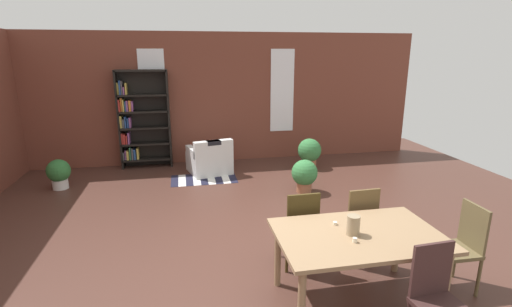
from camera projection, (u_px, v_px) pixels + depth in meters
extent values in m
plane|color=#4C2D25|center=(257.00, 251.00, 4.80)|extent=(11.11, 11.11, 0.00)
cube|color=brown|center=(220.00, 98.00, 8.53)|extent=(9.29, 0.12, 2.90)
cube|color=white|center=(153.00, 93.00, 8.15)|extent=(0.55, 0.02, 1.88)
cube|color=white|center=(282.00, 91.00, 8.70)|extent=(0.55, 0.02, 1.88)
cube|color=#967654|center=(359.00, 235.00, 3.66)|extent=(1.61, 1.03, 0.04)
cylinder|color=#967654|center=(301.00, 305.00, 3.23)|extent=(0.07, 0.07, 0.71)
cylinder|color=#967654|center=(446.00, 286.00, 3.50)|extent=(0.07, 0.07, 0.71)
cylinder|color=#967654|center=(278.00, 255.00, 4.02)|extent=(0.07, 0.07, 0.71)
cylinder|color=#967654|center=(397.00, 243.00, 4.28)|extent=(0.07, 0.07, 0.71)
cylinder|color=#998466|center=(353.00, 225.00, 3.62)|extent=(0.13, 0.13, 0.19)
cylinder|color=silver|center=(355.00, 240.00, 3.48)|extent=(0.04, 0.04, 0.04)
cylinder|color=silver|center=(335.00, 223.00, 3.84)|extent=(0.04, 0.04, 0.03)
cube|color=#3E2524|center=(431.00, 270.00, 3.14)|extent=(0.38, 0.05, 0.50)
cube|color=brown|center=(454.00, 250.00, 3.94)|extent=(0.41, 0.41, 0.04)
cube|color=brown|center=(473.00, 227.00, 3.91)|extent=(0.04, 0.38, 0.50)
cylinder|color=brown|center=(426.00, 263.00, 4.14)|extent=(0.04, 0.04, 0.43)
cylinder|color=brown|center=(447.00, 282.00, 3.80)|extent=(0.04, 0.04, 0.43)
cylinder|color=brown|center=(455.00, 260.00, 4.20)|extent=(0.04, 0.04, 0.43)
cylinder|color=brown|center=(479.00, 278.00, 3.86)|extent=(0.04, 0.04, 0.43)
cube|color=#3D3114|center=(297.00, 228.00, 4.44)|extent=(0.41, 0.41, 0.04)
cube|color=#3D3114|center=(303.00, 215.00, 4.20)|extent=(0.38, 0.04, 0.50)
cylinder|color=#3D3114|center=(306.00, 238.00, 4.70)|extent=(0.04, 0.04, 0.43)
cylinder|color=#3D3114|center=(278.00, 240.00, 4.63)|extent=(0.04, 0.04, 0.43)
cylinder|color=#3D3114|center=(317.00, 252.00, 4.37)|extent=(0.04, 0.04, 0.43)
cylinder|color=#3D3114|center=(287.00, 255.00, 4.29)|extent=(0.04, 0.04, 0.43)
cube|color=brown|center=(354.00, 223.00, 4.57)|extent=(0.41, 0.41, 0.04)
cube|color=brown|center=(363.00, 210.00, 4.33)|extent=(0.38, 0.04, 0.50)
cylinder|color=brown|center=(359.00, 232.00, 4.84)|extent=(0.04, 0.04, 0.43)
cylinder|color=brown|center=(333.00, 235.00, 4.76)|extent=(0.04, 0.04, 0.43)
cylinder|color=brown|center=(374.00, 246.00, 4.50)|extent=(0.04, 0.04, 0.43)
cylinder|color=brown|center=(346.00, 249.00, 4.42)|extent=(0.04, 0.04, 0.43)
cube|color=black|center=(119.00, 120.00, 7.99)|extent=(0.04, 0.28, 2.11)
cube|color=black|center=(169.00, 119.00, 8.18)|extent=(0.04, 0.28, 2.11)
cube|color=black|center=(145.00, 119.00, 8.21)|extent=(1.08, 0.01, 2.11)
cube|color=black|center=(148.00, 159.00, 8.31)|extent=(1.04, 0.28, 0.04)
cube|color=#4C4C51|center=(124.00, 156.00, 8.20)|extent=(0.03, 0.21, 0.16)
cube|color=#8C4C8C|center=(126.00, 155.00, 8.20)|extent=(0.04, 0.17, 0.20)
cube|color=gold|center=(128.00, 155.00, 8.21)|extent=(0.04, 0.24, 0.20)
cube|color=#33724C|center=(131.00, 153.00, 8.21)|extent=(0.03, 0.24, 0.28)
cube|color=#4C4C51|center=(133.00, 153.00, 8.22)|extent=(0.04, 0.24, 0.26)
cube|color=#284C8C|center=(135.00, 154.00, 8.23)|extent=(0.04, 0.22, 0.22)
cube|color=gold|center=(138.00, 153.00, 8.24)|extent=(0.04, 0.16, 0.24)
cube|color=black|center=(146.00, 143.00, 8.22)|extent=(1.04, 0.28, 0.04)
cube|color=#B22D28|center=(123.00, 138.00, 8.09)|extent=(0.03, 0.20, 0.24)
cube|color=#B22D28|center=(125.00, 139.00, 8.10)|extent=(0.04, 0.23, 0.22)
cube|color=#B22D28|center=(127.00, 139.00, 8.12)|extent=(0.03, 0.22, 0.19)
cube|color=#8C4C8C|center=(129.00, 138.00, 8.12)|extent=(0.03, 0.23, 0.25)
cube|color=black|center=(145.00, 128.00, 8.13)|extent=(1.04, 0.28, 0.04)
cube|color=gold|center=(121.00, 122.00, 8.00)|extent=(0.04, 0.20, 0.26)
cube|color=#4C4C51|center=(124.00, 123.00, 8.02)|extent=(0.04, 0.20, 0.19)
cube|color=#284C8C|center=(126.00, 122.00, 8.02)|extent=(0.03, 0.23, 0.24)
cube|color=#284C8C|center=(128.00, 123.00, 8.03)|extent=(0.04, 0.16, 0.20)
cube|color=#8C4C8C|center=(130.00, 122.00, 8.04)|extent=(0.03, 0.20, 0.22)
cube|color=black|center=(144.00, 112.00, 8.04)|extent=(1.04, 0.28, 0.04)
cube|color=#B22D28|center=(120.00, 105.00, 7.91)|extent=(0.03, 0.23, 0.25)
cube|color=orange|center=(121.00, 105.00, 7.91)|extent=(0.03, 0.15, 0.28)
cube|color=gold|center=(124.00, 105.00, 7.92)|extent=(0.03, 0.23, 0.25)
cube|color=#284C8C|center=(126.00, 106.00, 7.94)|extent=(0.03, 0.15, 0.21)
cube|color=#8C4C8C|center=(127.00, 106.00, 7.94)|extent=(0.04, 0.19, 0.23)
cube|color=orange|center=(130.00, 106.00, 7.95)|extent=(0.05, 0.18, 0.23)
cube|color=#8C4C8C|center=(132.00, 106.00, 7.96)|extent=(0.03, 0.17, 0.22)
cube|color=black|center=(143.00, 95.00, 7.95)|extent=(1.04, 0.28, 0.04)
cube|color=gold|center=(118.00, 89.00, 7.82)|extent=(0.04, 0.15, 0.25)
cube|color=#284C8C|center=(120.00, 88.00, 7.82)|extent=(0.03, 0.22, 0.29)
cube|color=#4C4C51|center=(122.00, 88.00, 7.83)|extent=(0.03, 0.20, 0.29)
cube|color=#8C4C8C|center=(124.00, 91.00, 7.85)|extent=(0.03, 0.20, 0.16)
cube|color=gold|center=(126.00, 89.00, 7.85)|extent=(0.03, 0.20, 0.24)
cube|color=black|center=(141.00, 71.00, 7.81)|extent=(1.04, 0.28, 0.04)
cube|color=silver|center=(209.00, 163.00, 7.93)|extent=(0.97, 0.97, 0.40)
cube|color=silver|center=(213.00, 149.00, 7.55)|extent=(0.82, 0.35, 0.35)
cube|color=silver|center=(224.00, 149.00, 8.00)|extent=(0.29, 0.73, 0.15)
cube|color=silver|center=(193.00, 152.00, 7.72)|extent=(0.29, 0.73, 0.15)
cube|color=black|center=(213.00, 143.00, 7.52)|extent=(0.31, 0.23, 0.08)
cylinder|color=#9E6042|center=(304.00, 187.00, 6.82)|extent=(0.27, 0.27, 0.18)
sphere|color=#387F42|center=(305.00, 173.00, 6.75)|extent=(0.47, 0.47, 0.47)
cylinder|color=silver|center=(60.00, 184.00, 6.99)|extent=(0.28, 0.28, 0.18)
sphere|color=#2D6B33|center=(58.00, 171.00, 6.92)|extent=(0.42, 0.42, 0.42)
cylinder|color=#9E6042|center=(309.00, 163.00, 8.28)|extent=(0.32, 0.32, 0.18)
sphere|color=#387F42|center=(309.00, 150.00, 8.20)|extent=(0.51, 0.51, 0.51)
cube|color=#1E1E33|center=(175.00, 181.00, 7.42)|extent=(0.14, 0.71, 0.01)
cube|color=white|center=(182.00, 180.00, 7.44)|extent=(0.14, 0.71, 0.01)
cube|color=#1E1E33|center=(189.00, 180.00, 7.47)|extent=(0.14, 0.71, 0.01)
cube|color=white|center=(197.00, 179.00, 7.50)|extent=(0.14, 0.71, 0.01)
cube|color=#1E1E33|center=(204.00, 179.00, 7.52)|extent=(0.14, 0.71, 0.01)
cube|color=white|center=(211.00, 179.00, 7.55)|extent=(0.14, 0.71, 0.01)
cube|color=#1E1E33|center=(218.00, 178.00, 7.58)|extent=(0.14, 0.71, 0.01)
cube|color=white|center=(225.00, 178.00, 7.60)|extent=(0.14, 0.71, 0.01)
cube|color=#1E1E33|center=(232.00, 177.00, 7.63)|extent=(0.14, 0.71, 0.01)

